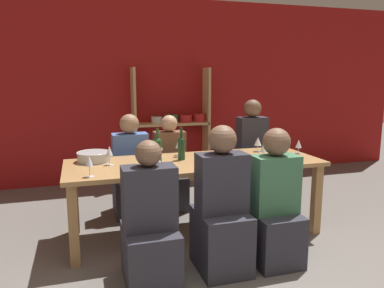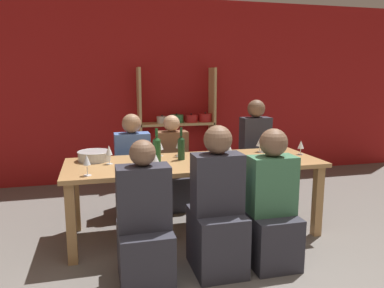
% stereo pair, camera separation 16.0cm
% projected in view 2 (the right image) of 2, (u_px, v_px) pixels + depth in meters
% --- Properties ---
extents(wall_back_red, '(8.80, 0.06, 2.70)m').
position_uv_depth(wall_back_red, '(154.00, 91.00, 5.64)').
color(wall_back_red, '#A31919').
rests_on(wall_back_red, ground_plane).
extents(shelf_unit, '(1.15, 0.30, 1.69)m').
position_uv_depth(shelf_unit, '(179.00, 141.00, 5.67)').
color(shelf_unit, tan).
rests_on(shelf_unit, ground_plane).
extents(dining_table, '(2.48, 0.88, 0.75)m').
position_uv_depth(dining_table, '(195.00, 169.00, 3.68)').
color(dining_table, '#AD7F4C').
rests_on(dining_table, ground_plane).
extents(mixing_bowl, '(0.33, 0.33, 0.10)m').
position_uv_depth(mixing_bowl, '(94.00, 155.00, 3.67)').
color(mixing_bowl, '#B7BABC').
rests_on(mixing_bowl, dining_table).
extents(wine_bottle_green, '(0.07, 0.07, 0.33)m').
position_uv_depth(wine_bottle_green, '(181.00, 147.00, 3.70)').
color(wine_bottle_green, '#19381E').
rests_on(wine_bottle_green, dining_table).
extents(wine_bottle_dark, '(0.08, 0.08, 0.34)m').
position_uv_depth(wine_bottle_dark, '(157.00, 149.00, 3.54)').
color(wine_bottle_dark, '#1E4C23').
rests_on(wine_bottle_dark, dining_table).
extents(wine_glass_empty_a, '(0.06, 0.06, 0.17)m').
position_uv_depth(wine_glass_empty_a, '(179.00, 145.00, 3.84)').
color(wine_glass_empty_a, white).
rests_on(wine_glass_empty_a, dining_table).
extents(wine_glass_white_a, '(0.07, 0.07, 0.18)m').
position_uv_depth(wine_glass_white_a, '(109.00, 151.00, 3.51)').
color(wine_glass_white_a, white).
rests_on(wine_glass_white_a, dining_table).
extents(wine_glass_red_a, '(0.07, 0.07, 0.18)m').
position_uv_depth(wine_glass_red_a, '(87.00, 161.00, 3.09)').
color(wine_glass_red_a, white).
rests_on(wine_glass_red_a, dining_table).
extents(wine_glass_white_b, '(0.08, 0.08, 0.16)m').
position_uv_depth(wine_glass_white_b, '(140.00, 153.00, 3.45)').
color(wine_glass_white_b, white).
rests_on(wine_glass_white_b, dining_table).
extents(wine_glass_red_b, '(0.08, 0.08, 0.18)m').
position_uv_depth(wine_glass_red_b, '(229.00, 149.00, 3.59)').
color(wine_glass_red_b, white).
rests_on(wine_glass_red_b, dining_table).
extents(wine_glass_empty_b, '(0.07, 0.07, 0.16)m').
position_uv_depth(wine_glass_empty_b, '(160.00, 145.00, 3.87)').
color(wine_glass_empty_b, white).
rests_on(wine_glass_empty_b, dining_table).
extents(wine_glass_red_c, '(0.07, 0.07, 0.19)m').
position_uv_depth(wine_glass_red_c, '(180.00, 143.00, 3.92)').
color(wine_glass_red_c, white).
rests_on(wine_glass_red_c, dining_table).
extents(wine_glass_red_d, '(0.08, 0.08, 0.16)m').
position_uv_depth(wine_glass_red_d, '(148.00, 146.00, 3.80)').
color(wine_glass_red_d, white).
rests_on(wine_glass_red_d, dining_table).
extents(wine_glass_empty_c, '(0.07, 0.07, 0.18)m').
position_uv_depth(wine_glass_empty_c, '(263.00, 149.00, 3.60)').
color(wine_glass_empty_c, white).
rests_on(wine_glass_empty_c, dining_table).
extents(wine_glass_white_c, '(0.08, 0.08, 0.16)m').
position_uv_depth(wine_glass_white_c, '(155.00, 157.00, 3.31)').
color(wine_glass_white_c, white).
rests_on(wine_glass_white_c, dining_table).
extents(wine_glass_red_e, '(0.07, 0.07, 0.15)m').
position_uv_depth(wine_glass_red_e, '(301.00, 145.00, 3.95)').
color(wine_glass_red_e, white).
rests_on(wine_glass_red_e, dining_table).
extents(wine_glass_red_f, '(0.08, 0.08, 0.16)m').
position_uv_depth(wine_glass_red_f, '(260.00, 142.00, 4.08)').
color(wine_glass_red_f, white).
rests_on(wine_glass_red_f, dining_table).
extents(person_near_a, '(0.40, 0.49, 1.11)m').
position_uv_depth(person_near_a, '(144.00, 232.00, 2.83)').
color(person_near_a, '#2D2D38').
rests_on(person_near_a, ground_plane).
extents(person_far_a, '(0.36, 0.45, 1.29)m').
position_uv_depth(person_far_a, '(255.00, 164.00, 4.68)').
color(person_far_a, '#2D2D38').
rests_on(person_far_a, ground_plane).
extents(person_near_b, '(0.38, 0.48, 1.15)m').
position_uv_depth(person_near_b, '(271.00, 214.00, 3.11)').
color(person_near_b, '#2D2D38').
rests_on(person_near_b, ground_plane).
extents(person_far_b, '(0.39, 0.49, 1.15)m').
position_uv_depth(person_far_b, '(133.00, 177.00, 4.29)').
color(person_far_b, '#2D2D38').
rests_on(person_far_b, ground_plane).
extents(person_near_c, '(0.39, 0.49, 1.19)m').
position_uv_depth(person_near_c, '(217.00, 218.00, 3.00)').
color(person_near_c, '#2D2D38').
rests_on(person_near_c, ground_plane).
extents(person_far_c, '(0.36, 0.45, 1.12)m').
position_uv_depth(person_far_c, '(172.00, 174.00, 4.46)').
color(person_far_c, '#2D2D38').
rests_on(person_far_c, ground_plane).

